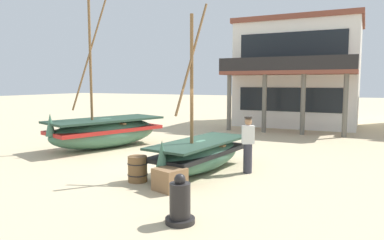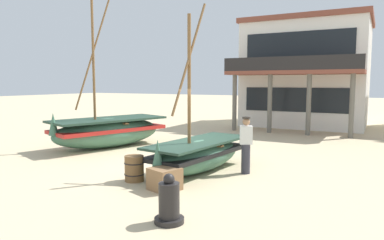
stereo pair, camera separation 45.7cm
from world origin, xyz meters
name	(u,v)px [view 1 (the left image)]	position (x,y,z in m)	size (l,w,h in m)	color
ground_plane	(178,166)	(0.00, 0.00, 0.00)	(120.00, 120.00, 0.00)	#CCB78E
fishing_boat_near_left	(200,154)	(0.90, -0.26, 0.53)	(1.94, 4.06, 5.01)	#427056
fishing_boat_centre_large	(105,131)	(-4.27, 1.58, 0.67)	(3.32, 5.11, 6.20)	#427056
fisherman_by_hull	(248,145)	(2.26, 0.14, 0.83)	(0.42, 0.35, 1.68)	#33333D
capstan_winch	(180,203)	(2.23, -4.09, 0.39)	(0.58, 0.58, 0.96)	black
wooden_barrel	(138,169)	(-0.15, -2.06, 0.35)	(0.56, 0.56, 0.70)	brown
cargo_crate	(170,179)	(1.01, -2.35, 0.28)	(0.67, 0.67, 0.56)	olive
harbor_building_main	(299,73)	(1.46, 13.72, 3.26)	(7.30, 8.28, 6.51)	white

